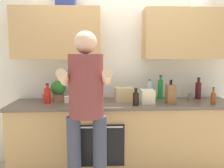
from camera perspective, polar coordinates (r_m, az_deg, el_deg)
back_wall_unit at (r=3.29m, az=2.24°, el=6.77°), size 4.00×0.38×2.50m
counter at (r=3.19m, az=2.60°, el=-12.27°), size 2.84×0.67×0.90m
person_standing at (r=2.37m, az=-6.15°, el=-4.72°), size 0.49×0.45×1.74m
bottle_juice at (r=2.94m, az=-5.15°, el=-2.87°), size 0.05×0.05×0.25m
bottle_wine at (r=3.48m, az=19.85°, el=-1.37°), size 0.08×0.08×0.30m
bottle_soy at (r=2.89m, az=5.69°, el=-3.41°), size 0.07×0.07×0.21m
bottle_vinegar at (r=3.18m, az=22.94°, el=-3.10°), size 0.06×0.06×0.21m
bottle_water at (r=3.26m, az=8.90°, el=-1.67°), size 0.08×0.08×0.28m
bottle_oil at (r=2.92m, az=-9.15°, el=-2.51°), size 0.06×0.06×0.29m
bottle_hotsauce at (r=3.09m, az=-15.10°, el=-2.65°), size 0.08×0.08×0.25m
bottle_soda at (r=3.35m, az=11.44°, el=-1.15°), size 0.07×0.07×0.33m
cup_coffee at (r=3.09m, az=-10.58°, el=-3.63°), size 0.08×0.08×0.08m
cup_stoneware at (r=3.38m, az=18.23°, el=-2.84°), size 0.07×0.07×0.09m
cup_ceramic at (r=3.28m, az=-15.63°, el=-3.12°), size 0.07×0.07×0.09m
knife_block at (r=3.04m, az=13.77°, el=-2.39°), size 0.10×0.14×0.30m
potted_herb at (r=3.22m, az=-12.71°, el=-1.36°), size 0.20×0.20×0.27m
grocery_bag_bread at (r=3.15m, az=2.84°, el=-2.44°), size 0.25×0.19×0.18m
grocery_bag_produce at (r=3.15m, az=-5.51°, el=-2.06°), size 0.30×0.25×0.22m
grocery_bag_rice at (r=3.04m, az=8.45°, el=-2.94°), size 0.17×0.19×0.17m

